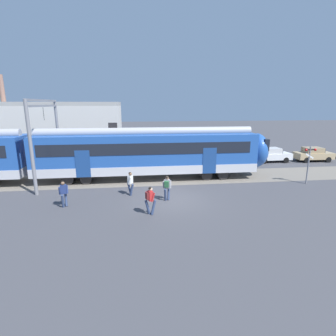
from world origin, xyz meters
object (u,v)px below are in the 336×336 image
pedestrian_navy (64,192)px  pedestrian_red (150,198)px  parked_car_white (272,155)px  crossing_signal (309,159)px  pedestrian_grey (167,186)px  pedestrian_white (130,182)px  parked_car_tan (313,154)px

pedestrian_navy → pedestrian_red: 5.48m
parked_car_white → crossing_signal: size_ratio=1.35×
pedestrian_grey → parked_car_white: size_ratio=0.41×
pedestrian_navy → crossing_signal: size_ratio=0.56×
pedestrian_red → pedestrian_grey: (1.22, 2.14, 0.00)m
pedestrian_white → parked_car_white: 17.66m
pedestrian_red → pedestrian_navy: bearing=161.1°
pedestrian_grey → parked_car_white: (12.73, 10.43, -0.21)m
pedestrian_white → crossing_signal: size_ratio=0.56×
parked_car_tan → crossing_signal: 9.97m
pedestrian_red → parked_car_tan: 22.41m
pedestrian_navy → crossing_signal: bearing=8.7°
parked_car_white → pedestrian_white: bearing=-148.9°
pedestrian_navy → parked_car_white: size_ratio=0.41×
crossing_signal → pedestrian_grey: bearing=-168.4°
pedestrian_red → parked_car_white: 18.78m
pedestrian_navy → pedestrian_grey: same height
pedestrian_grey → parked_car_white: 16.46m
pedestrian_red → pedestrian_grey: bearing=60.4°
pedestrian_red → pedestrian_white: bearing=108.8°
pedestrian_white → crossing_signal: bearing=4.3°
pedestrian_red → crossing_signal: size_ratio=0.56×
pedestrian_navy → pedestrian_white: bearing=22.7°
pedestrian_grey → parked_car_tan: 20.24m
pedestrian_white → parked_car_white: bearing=31.1°
pedestrian_grey → parked_car_white: pedestrian_grey is taller
parked_car_tan → crossing_signal: size_ratio=1.35×
parked_car_white → crossing_signal: (-1.29, -8.07, 1.23)m
pedestrian_navy → pedestrian_white: same height
pedestrian_navy → parked_car_white: 21.97m
pedestrian_grey → crossing_signal: 11.73m
pedestrian_red → crossing_signal: bearing=19.6°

